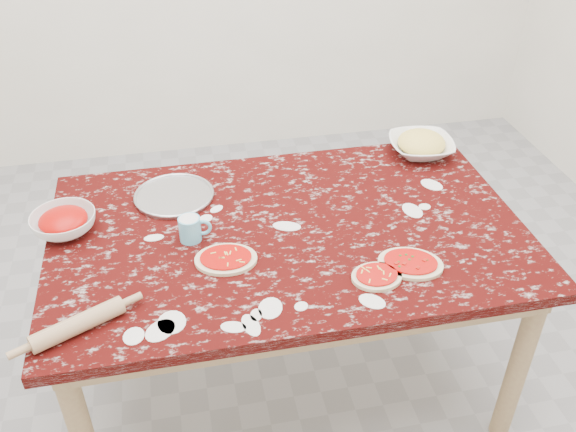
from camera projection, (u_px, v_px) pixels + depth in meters
The scene contains 10 objects.
ground at pixel (288, 375), 2.55m from camera, with size 4.00×4.00×0.00m, color gray.
worktable at pixel (288, 247), 2.16m from camera, with size 1.60×1.00×0.75m.
pizza_tray at pixel (174, 196), 2.26m from camera, with size 0.28×0.28×0.01m, color #B2B2B7.
sauce_bowl at pixel (64, 223), 2.08m from camera, with size 0.22×0.22×0.07m, color white.
cheese_bowl at pixel (421, 147), 2.51m from camera, with size 0.26×0.26×0.06m, color white.
flour_mug at pixel (191, 228), 2.04m from camera, with size 0.11×0.07×0.09m.
pizza_left at pixel (226, 259), 1.96m from camera, with size 0.22×0.18×0.02m.
pizza_mid at pixel (377, 276), 1.90m from camera, with size 0.16×0.13×0.02m.
pizza_right at pixel (410, 263), 1.95m from camera, with size 0.25×0.22×0.02m.
rolling_pin at pixel (78, 324), 1.70m from camera, with size 0.05×0.05×0.26m, color tan.
Camera 1 is at (-0.34, -1.67, 2.00)m, focal length 38.71 mm.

